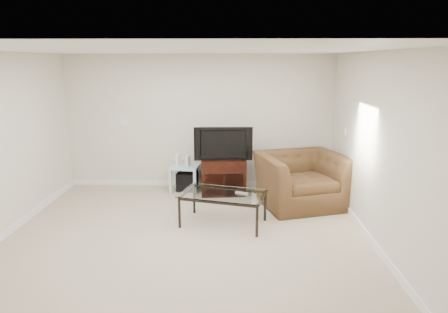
{
  "coord_description": "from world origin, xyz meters",
  "views": [
    {
      "loc": [
        0.66,
        -4.93,
        2.37
      ],
      "look_at": [
        0.5,
        1.2,
        0.9
      ],
      "focal_mm": 32.0,
      "sensor_mm": 36.0,
      "label": 1
    }
  ],
  "objects_px": {
    "side_table": "(185,178)",
    "subwoofer": "(187,181)",
    "television": "(223,143)",
    "tv_stand": "(223,176)",
    "coffee_table": "(223,209)",
    "recliner": "(301,171)"
  },
  "relations": [
    {
      "from": "television",
      "to": "coffee_table",
      "type": "xyz_separation_m",
      "value": [
        0.04,
        -1.39,
        -0.72
      ]
    },
    {
      "from": "television",
      "to": "subwoofer",
      "type": "height_order",
      "value": "television"
    },
    {
      "from": "tv_stand",
      "to": "recliner",
      "type": "bearing_deg",
      "value": -28.57
    },
    {
      "from": "side_table",
      "to": "recliner",
      "type": "distance_m",
      "value": 2.18
    },
    {
      "from": "tv_stand",
      "to": "recliner",
      "type": "relative_size",
      "value": 0.59
    },
    {
      "from": "side_table",
      "to": "recliner",
      "type": "relative_size",
      "value": 0.38
    },
    {
      "from": "tv_stand",
      "to": "side_table",
      "type": "distance_m",
      "value": 0.73
    },
    {
      "from": "subwoofer",
      "to": "recliner",
      "type": "height_order",
      "value": "recliner"
    },
    {
      "from": "recliner",
      "to": "tv_stand",
      "type": "bearing_deg",
      "value": 140.51
    },
    {
      "from": "side_table",
      "to": "subwoofer",
      "type": "bearing_deg",
      "value": 27.33
    },
    {
      "from": "subwoofer",
      "to": "coffee_table",
      "type": "distance_m",
      "value": 1.75
    },
    {
      "from": "television",
      "to": "recliner",
      "type": "height_order",
      "value": "television"
    },
    {
      "from": "side_table",
      "to": "television",
      "type": "bearing_deg",
      "value": -15.09
    },
    {
      "from": "tv_stand",
      "to": "coffee_table",
      "type": "height_order",
      "value": "tv_stand"
    },
    {
      "from": "tv_stand",
      "to": "subwoofer",
      "type": "xyz_separation_m",
      "value": [
        -0.68,
        0.18,
        -0.16
      ]
    },
    {
      "from": "side_table",
      "to": "tv_stand",
      "type": "bearing_deg",
      "value": -12.65
    },
    {
      "from": "tv_stand",
      "to": "coffee_table",
      "type": "bearing_deg",
      "value": -93.87
    },
    {
      "from": "television",
      "to": "side_table",
      "type": "bearing_deg",
      "value": 162.07
    },
    {
      "from": "coffee_table",
      "to": "television",
      "type": "bearing_deg",
      "value": 91.62
    },
    {
      "from": "subwoofer",
      "to": "side_table",
      "type": "bearing_deg",
      "value": -152.67
    },
    {
      "from": "tv_stand",
      "to": "coffee_table",
      "type": "xyz_separation_m",
      "value": [
        0.04,
        -1.42,
        -0.09
      ]
    },
    {
      "from": "side_table",
      "to": "subwoofer",
      "type": "xyz_separation_m",
      "value": [
        0.03,
        0.02,
        -0.07
      ]
    }
  ]
}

